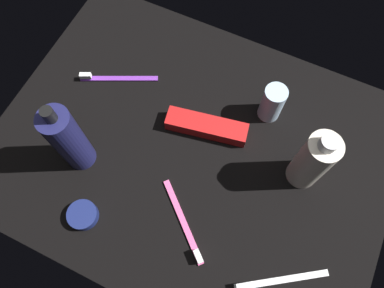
{
  "coord_description": "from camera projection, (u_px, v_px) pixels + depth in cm",
  "views": [
    {
      "loc": [
        -12.29,
        26.03,
        73.59
      ],
      "look_at": [
        0.0,
        0.0,
        3.0
      ],
      "focal_mm": 34.39,
      "sensor_mm": 36.0,
      "label": 1
    }
  ],
  "objects": [
    {
      "name": "lotion_bottle",
      "position": [
        69.0,
        140.0,
        0.7
      ],
      "size": [
        6.01,
        6.01,
        21.33
      ],
      "color": "#1D1E4F",
      "rests_on": "ground_plane"
    },
    {
      "name": "toothbrush_pink",
      "position": [
        185.0,
        226.0,
        0.72
      ],
      "size": [
        14.31,
        12.79,
        2.1
      ],
      "color": "#E55999",
      "rests_on": "ground_plane"
    },
    {
      "name": "toothbrush_purple",
      "position": [
        114.0,
        78.0,
        0.85
      ],
      "size": [
        16.79,
        8.77,
        2.1
      ],
      "color": "purple",
      "rests_on": "ground_plane"
    },
    {
      "name": "bodywash_bottle",
      "position": [
        313.0,
        161.0,
        0.69
      ],
      "size": [
        6.29,
        6.29,
        18.24
      ],
      "color": "silver",
      "rests_on": "ground_plane"
    },
    {
      "name": "cream_tin_left",
      "position": [
        83.0,
        215.0,
        0.73
      ],
      "size": [
        5.95,
        5.95,
        2.14
      ],
      "primitive_type": "cylinder",
      "color": "navy",
      "rests_on": "ground_plane"
    },
    {
      "name": "toothbrush_white",
      "position": [
        276.0,
        281.0,
        0.68
      ],
      "size": [
        15.63,
        11.0,
        2.1
      ],
      "color": "white",
      "rests_on": "ground_plane"
    },
    {
      "name": "toothpaste_box_red",
      "position": [
        207.0,
        127.0,
        0.79
      ],
      "size": [
        18.11,
        7.59,
        3.2
      ],
      "primitive_type": "cube",
      "rotation": [
        0.0,
        0.0,
        0.19
      ],
      "color": "red",
      "rests_on": "ground_plane"
    },
    {
      "name": "ground_plane",
      "position": [
        192.0,
        150.0,
        0.8
      ],
      "size": [
        84.0,
        64.0,
        1.2
      ],
      "primitive_type": "cube",
      "color": "black"
    },
    {
      "name": "deodorant_stick",
      "position": [
        272.0,
        103.0,
        0.78
      ],
      "size": [
        4.81,
        4.81,
        9.38
      ],
      "primitive_type": "cylinder",
      "color": "silver",
      "rests_on": "ground_plane"
    }
  ]
}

